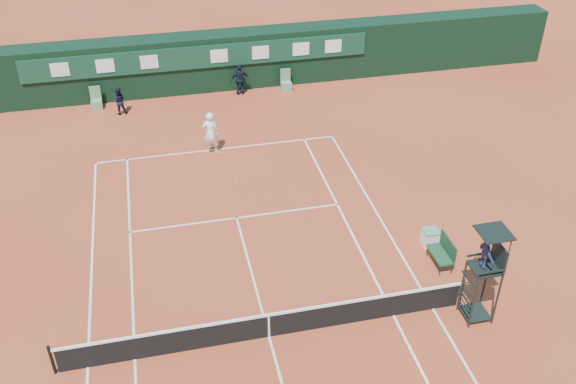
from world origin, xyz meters
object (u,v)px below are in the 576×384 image
object	(u,v)px
player_bench	(444,251)
player	(211,133)
tennis_net	(269,325)
umpire_chair	(487,258)
cooler	(430,237)

from	to	relation	value
player_bench	player	size ratio (longest dim) A/B	0.59
tennis_net	umpire_chair	size ratio (longest dim) A/B	3.77
umpire_chair	player_bench	bearing A→B (deg)	88.72
umpire_chair	cooler	world-z (taller)	umpire_chair
player	player_bench	bearing A→B (deg)	127.46
player_bench	cooler	world-z (taller)	player_bench
player_bench	player	distance (m)	11.92
umpire_chair	cooler	distance (m)	4.35
player_bench	cooler	bearing A→B (deg)	89.01
umpire_chair	player	xyz separation A→B (m)	(-6.94, 12.28, -1.44)
umpire_chair	player	world-z (taller)	umpire_chair
tennis_net	player_bench	bearing A→B (deg)	16.89
tennis_net	cooler	xyz separation A→B (m)	(6.72, 3.18, -0.18)
player_bench	player	bearing A→B (deg)	125.98
tennis_net	umpire_chair	bearing A→B (deg)	-5.23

